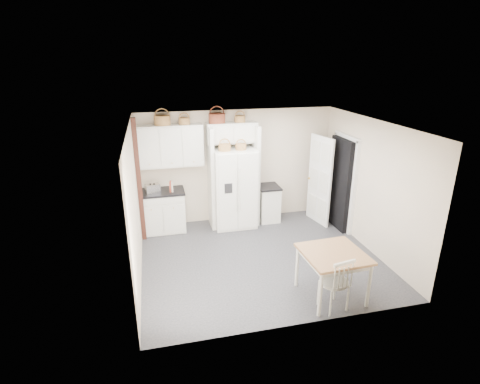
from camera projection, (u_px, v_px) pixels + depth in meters
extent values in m
plane|color=#23232B|center=(260.00, 257.00, 7.32)|extent=(4.50, 4.50, 0.00)
plane|color=white|center=(263.00, 125.00, 6.44)|extent=(4.50, 4.50, 0.00)
plane|color=beige|center=(237.00, 166.00, 8.71)|extent=(4.50, 0.00, 4.50)
plane|color=beige|center=(135.00, 206.00, 6.39)|extent=(0.00, 4.00, 4.00)
plane|color=beige|center=(371.00, 186.00, 7.37)|extent=(0.00, 4.00, 4.00)
cube|color=white|center=(234.00, 188.00, 8.47)|extent=(0.93, 0.75, 1.80)
cube|color=silver|center=(162.00, 212.00, 8.34)|extent=(0.97, 0.61, 0.90)
cube|color=silver|center=(268.00, 204.00, 8.89)|extent=(0.46, 0.56, 0.82)
cube|color=brown|center=(332.00, 274.00, 6.03)|extent=(0.99, 0.99, 0.79)
cube|color=silver|center=(334.00, 282.00, 5.71)|extent=(0.52, 0.49, 0.93)
cube|color=black|center=(161.00, 192.00, 8.18)|extent=(1.01, 0.65, 0.04)
cube|color=black|center=(269.00, 187.00, 8.74)|extent=(0.50, 0.59, 0.04)
cube|color=silver|center=(153.00, 189.00, 8.00)|extent=(0.33, 0.24, 0.20)
cube|color=#9A3623|center=(171.00, 186.00, 8.10)|extent=(0.06, 0.16, 0.23)
cube|color=beige|center=(172.00, 187.00, 8.11)|extent=(0.04, 0.14, 0.21)
cylinder|color=brown|center=(162.00, 120.00, 7.80)|extent=(0.34, 0.34, 0.20)
cylinder|color=brown|center=(184.00, 121.00, 7.91)|extent=(0.24, 0.24, 0.14)
cylinder|color=#572A20|center=(217.00, 118.00, 8.06)|extent=(0.36, 0.36, 0.20)
cylinder|color=brown|center=(240.00, 119.00, 8.18)|extent=(0.24, 0.24, 0.14)
cylinder|color=brown|center=(225.00, 147.00, 7.99)|extent=(0.27, 0.27, 0.14)
cylinder|color=brown|center=(241.00, 147.00, 8.07)|extent=(0.23, 0.23, 0.13)
cube|color=silver|center=(170.00, 146.00, 8.02)|extent=(1.40, 0.34, 0.90)
cube|color=silver|center=(232.00, 133.00, 8.24)|extent=(1.12, 0.34, 0.45)
cube|color=silver|center=(211.00, 178.00, 8.34)|extent=(0.08, 0.60, 2.30)
cube|color=silver|center=(255.00, 175.00, 8.56)|extent=(0.08, 0.60, 2.30)
cube|color=#3A160F|center=(139.00, 182.00, 7.63)|extent=(0.09, 0.09, 2.60)
cube|color=black|center=(341.00, 184.00, 8.36)|extent=(0.18, 0.85, 2.05)
cube|color=white|center=(320.00, 180.00, 8.59)|extent=(0.21, 0.79, 2.05)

